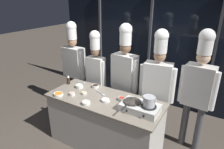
# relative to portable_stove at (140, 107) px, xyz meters

# --- Properties ---
(ground_plane) EXTENTS (24.00, 24.00, 0.00)m
(ground_plane) POSITION_rel_portable_stove_xyz_m (-0.66, 0.04, -1.00)
(ground_plane) COLOR brown
(window_wall_back) EXTENTS (4.92, 0.09, 2.70)m
(window_wall_back) POSITION_rel_portable_stove_xyz_m (-0.66, 2.05, 0.35)
(window_wall_back) COLOR black
(window_wall_back) RESTS_ON ground_plane
(demo_counter) EXTENTS (1.98, 0.82, 0.94)m
(demo_counter) POSITION_rel_portable_stove_xyz_m (-0.66, 0.04, -0.53)
(demo_counter) COLOR beige
(demo_counter) RESTS_ON ground_plane
(portable_stove) EXTENTS (0.57, 0.36, 0.12)m
(portable_stove) POSITION_rel_portable_stove_xyz_m (0.00, 0.00, 0.00)
(portable_stove) COLOR silver
(portable_stove) RESTS_ON demo_counter
(frying_pan) EXTENTS (0.28, 0.48, 0.04)m
(frying_pan) POSITION_rel_portable_stove_xyz_m (-0.13, -0.01, 0.08)
(frying_pan) COLOR #38332D
(frying_pan) RESTS_ON portable_stove
(stock_pot) EXTENTS (0.20, 0.18, 0.15)m
(stock_pot) POSITION_rel_portable_stove_xyz_m (0.13, 0.00, 0.14)
(stock_pot) COLOR #B7BABF
(stock_pot) RESTS_ON portable_stove
(squeeze_bottle_soy) EXTENTS (0.06, 0.06, 0.18)m
(squeeze_bottle_soy) POSITION_rel_portable_stove_xyz_m (-1.58, 0.19, 0.02)
(squeeze_bottle_soy) COLOR #332319
(squeeze_bottle_soy) RESTS_ON demo_counter
(prep_bowl_rice) EXTENTS (0.14, 0.14, 0.04)m
(prep_bowl_rice) POSITION_rel_portable_stove_xyz_m (-0.60, -0.02, -0.04)
(prep_bowl_rice) COLOR white
(prep_bowl_rice) RESTS_ON demo_counter
(prep_bowl_carrots) EXTENTS (0.16, 0.16, 0.04)m
(prep_bowl_carrots) POSITION_rel_portable_stove_xyz_m (-1.41, -0.26, -0.04)
(prep_bowl_carrots) COLOR white
(prep_bowl_carrots) RESTS_ON demo_counter
(prep_bowl_bean_sprouts) EXTENTS (0.15, 0.15, 0.05)m
(prep_bowl_bean_sprouts) POSITION_rel_portable_stove_xyz_m (-1.29, 0.17, -0.03)
(prep_bowl_bean_sprouts) COLOR white
(prep_bowl_bean_sprouts) RESTS_ON demo_counter
(prep_bowl_shrimp) EXTENTS (0.10, 0.10, 0.05)m
(prep_bowl_shrimp) POSITION_rel_portable_stove_xyz_m (-1.20, -0.14, -0.03)
(prep_bowl_shrimp) COLOR white
(prep_bowl_shrimp) RESTS_ON demo_counter
(prep_bowl_soy_glaze) EXTENTS (0.14, 0.14, 0.05)m
(prep_bowl_soy_glaze) POSITION_rel_portable_stove_xyz_m (-1.04, 0.32, -0.03)
(prep_bowl_soy_glaze) COLOR white
(prep_bowl_soy_glaze) RESTS_ON demo_counter
(prep_bowl_garlic) EXTENTS (0.14, 0.14, 0.05)m
(prep_bowl_garlic) POSITION_rel_portable_stove_xyz_m (-0.81, -0.26, -0.03)
(prep_bowl_garlic) COLOR white
(prep_bowl_garlic) RESTS_ON demo_counter
(prep_bowl_ginger) EXTENTS (0.09, 0.09, 0.04)m
(prep_bowl_ginger) POSITION_rel_portable_stove_xyz_m (-1.05, -0.00, -0.04)
(prep_bowl_ginger) COLOR white
(prep_bowl_ginger) RESTS_ON demo_counter
(prep_bowl_chili_flakes) EXTENTS (0.11, 0.11, 0.05)m
(prep_bowl_chili_flakes) POSITION_rel_portable_stove_xyz_m (-0.39, 0.14, -0.03)
(prep_bowl_chili_flakes) COLOR white
(prep_bowl_chili_flakes) RESTS_ON demo_counter
(serving_spoon_slotted) EXTENTS (0.27, 0.13, 0.02)m
(serving_spoon_slotted) POSITION_rel_portable_stove_xyz_m (-0.78, 0.15, -0.05)
(serving_spoon_slotted) COLOR #B2B5BA
(serving_spoon_slotted) RESTS_ON demo_counter
(serving_spoon_solid) EXTENTS (0.26, 0.06, 0.02)m
(serving_spoon_solid) POSITION_rel_portable_stove_xyz_m (-1.37, 0.35, -0.05)
(serving_spoon_solid) COLOR #B2B5BA
(serving_spoon_solid) RESTS_ON demo_counter
(chef_head) EXTENTS (0.63, 0.28, 2.04)m
(chef_head) POSITION_rel_portable_stove_xyz_m (-1.93, 0.76, 0.16)
(chef_head) COLOR #232326
(chef_head) RESTS_ON ground_plane
(chef_sous) EXTENTS (0.48, 0.21, 1.92)m
(chef_sous) POSITION_rel_portable_stove_xyz_m (-1.28, 0.69, 0.14)
(chef_sous) COLOR #4C4C51
(chef_sous) RESTS_ON ground_plane
(chef_line) EXTENTS (0.60, 0.31, 2.10)m
(chef_line) POSITION_rel_portable_stove_xyz_m (-0.64, 0.72, 0.21)
(chef_line) COLOR #4C4C51
(chef_line) RESTS_ON ground_plane
(chef_pastry) EXTENTS (0.61, 0.30, 2.06)m
(chef_pastry) POSITION_rel_portable_stove_xyz_m (0.02, 0.67, 0.18)
(chef_pastry) COLOR #232326
(chef_pastry) RESTS_ON ground_plane
(chef_apprentice) EXTENTS (0.58, 0.27, 2.10)m
(chef_apprentice) POSITION_rel_portable_stove_xyz_m (0.66, 0.77, 0.23)
(chef_apprentice) COLOR #4C4C51
(chef_apprentice) RESTS_ON ground_plane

